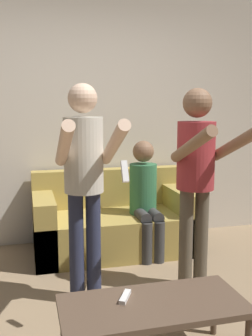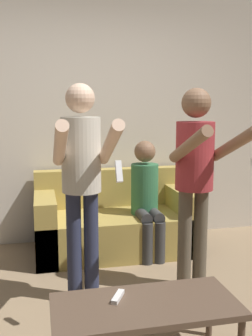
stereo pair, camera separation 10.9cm
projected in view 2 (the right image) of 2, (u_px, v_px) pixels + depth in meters
The scene contains 8 objects.
ground_plane at pixel (124, 335), 2.54m from camera, with size 14.00×14.00×0.00m, color #937A5B.
wall_back at pixel (85, 116), 4.20m from camera, with size 6.40×0.06×2.70m.
couch at pixel (115, 223), 4.01m from camera, with size 1.59×0.81×0.80m.
person_standing_left at pixel (82, 172), 2.82m from camera, with size 0.40×0.75×1.62m.
person_standing_right at pixel (196, 168), 3.01m from camera, with size 0.41×0.78×1.60m.
person_seated at pixel (146, 194), 3.85m from camera, with size 0.27×0.51×1.13m.
coffee_table at pixel (146, 310), 2.19m from camera, with size 1.04×0.48×0.38m.
remote_on_table at pixel (118, 297), 2.23m from camera, with size 0.10×0.15×0.02m.
Camera 2 is at (-0.50, -2.28, 1.47)m, focal length 42.00 mm.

